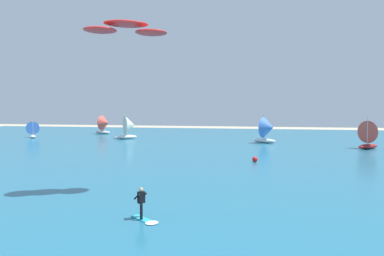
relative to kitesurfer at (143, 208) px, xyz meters
name	(u,v)px	position (x,y,z in m)	size (l,w,h in m)	color
ocean	(242,146)	(3.13, 36.61, -0.65)	(160.00, 90.00, 0.10)	#236B89
kitesurfer	(143,208)	(0.00, 0.00, 0.00)	(1.90, 1.64, 1.67)	#26B2CC
kite	(126,28)	(-2.93, 5.13, 10.49)	(5.74, 3.86, 0.83)	red
sailboat_mid_right	(371,134)	(21.36, 36.32, 1.47)	(4.05, 3.90, 4.53)	maroon
sailboat_heeled_over	(129,127)	(-18.59, 44.54, 1.66)	(4.44, 4.16, 4.93)	white
sailboat_mid_left	(33,129)	(-38.21, 43.30, 1.03)	(2.97, 3.22, 3.57)	silver
sailboat_far_left	(268,130)	(7.04, 41.47, 1.62)	(4.35, 3.87, 4.86)	white
sailboat_near_shore	(105,124)	(-28.62, 55.07, 1.55)	(4.14, 3.58, 4.70)	silver
marker_buoy	(255,159)	(5.34, 20.66, -0.31)	(0.58, 0.58, 0.58)	red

